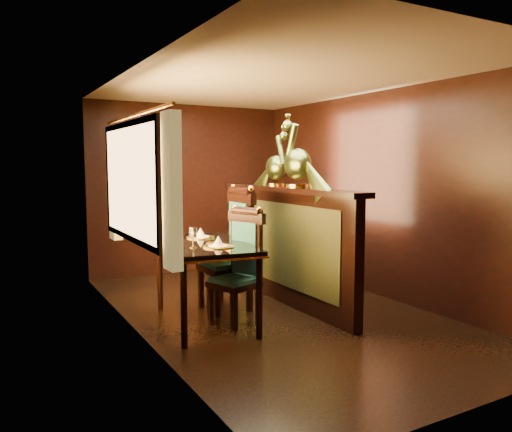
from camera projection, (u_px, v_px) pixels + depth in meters
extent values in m
plane|color=black|center=(275.00, 312.00, 5.48)|extent=(5.00, 5.00, 0.00)
cube|color=black|center=(189.00, 189.00, 7.52)|extent=(3.00, 0.04, 2.50)
cube|color=black|center=(479.00, 223.00, 3.18)|extent=(3.00, 0.04, 2.50)
cube|color=black|center=(137.00, 204.00, 4.62)|extent=(0.04, 5.00, 2.50)
cube|color=black|center=(380.00, 195.00, 6.08)|extent=(0.04, 5.00, 2.50)
cube|color=beige|center=(276.00, 80.00, 5.22)|extent=(3.00, 5.00, 0.04)
cube|color=#FFC672|center=(129.00, 182.00, 4.86)|extent=(0.01, 1.70, 1.05)
cube|color=gold|center=(172.00, 192.00, 4.07)|extent=(0.10, 0.22, 1.30)
cube|color=gold|center=(115.00, 183.00, 5.76)|extent=(0.10, 0.22, 1.30)
cylinder|color=gold|center=(135.00, 115.00, 4.83)|extent=(0.03, 2.20, 0.03)
cube|color=black|center=(285.00, 248.00, 5.83)|extent=(0.12, 2.60, 1.30)
cube|color=#2F3216|center=(281.00, 244.00, 5.79)|extent=(0.02, 2.20, 0.95)
cube|color=black|center=(286.00, 189.00, 5.76)|extent=(0.26, 2.70, 0.06)
cube|color=black|center=(205.00, 245.00, 5.04)|extent=(1.03, 1.49, 0.04)
cube|color=gold|center=(205.00, 248.00, 5.05)|extent=(1.05, 1.52, 0.02)
cylinder|color=black|center=(184.00, 306.00, 4.38)|extent=(0.06, 0.06, 0.77)
cylinder|color=black|center=(259.00, 298.00, 4.62)|extent=(0.06, 0.06, 0.77)
cylinder|color=black|center=(160.00, 276.00, 5.55)|extent=(0.06, 0.06, 0.77)
cylinder|color=black|center=(221.00, 271.00, 5.80)|extent=(0.06, 0.06, 0.77)
cylinder|color=#B69122|center=(218.00, 246.00, 4.79)|extent=(0.30, 0.30, 0.01)
cone|color=white|center=(218.00, 241.00, 4.78)|extent=(0.11, 0.11, 0.10)
cylinder|color=#B69122|center=(201.00, 237.00, 5.38)|extent=(0.30, 0.30, 0.01)
cone|color=white|center=(201.00, 232.00, 5.38)|extent=(0.11, 0.11, 0.10)
cylinder|color=silver|center=(175.00, 242.00, 4.89)|extent=(0.03, 0.03, 0.06)
cylinder|color=silver|center=(174.00, 241.00, 4.98)|extent=(0.03, 0.03, 0.06)
cube|color=black|center=(234.00, 284.00, 5.08)|extent=(0.53, 0.53, 0.06)
cube|color=#15515E|center=(234.00, 280.00, 5.07)|extent=(0.48, 0.48, 0.05)
cube|color=#15515E|center=(247.00, 248.00, 5.17)|extent=(0.14, 0.32, 0.54)
cube|color=black|center=(235.00, 312.00, 4.85)|extent=(0.05, 0.05, 0.38)
cube|color=black|center=(258.00, 305.00, 5.11)|extent=(0.05, 0.05, 0.38)
cube|color=black|center=(210.00, 305.00, 5.09)|extent=(0.05, 0.05, 0.38)
cube|color=black|center=(234.00, 298.00, 5.34)|extent=(0.05, 0.05, 0.38)
sphere|color=gold|center=(259.00, 210.00, 5.02)|extent=(0.06, 0.06, 0.06)
sphere|color=gold|center=(234.00, 208.00, 5.25)|extent=(0.06, 0.06, 0.06)
cube|color=black|center=(225.00, 268.00, 5.55)|extent=(0.50, 0.50, 0.06)
cube|color=#15515E|center=(225.00, 263.00, 5.54)|extent=(0.45, 0.45, 0.05)
cube|color=#15515E|center=(242.00, 230.00, 5.61)|extent=(0.04, 0.38, 0.63)
cube|color=black|center=(216.00, 297.00, 5.30)|extent=(0.05, 0.05, 0.44)
cube|color=black|center=(250.00, 292.00, 5.50)|extent=(0.05, 0.05, 0.44)
cube|color=black|center=(201.00, 289.00, 5.65)|extent=(0.05, 0.05, 0.44)
cube|color=black|center=(233.00, 284.00, 5.85)|extent=(0.05, 0.05, 0.44)
sphere|color=gold|center=(250.00, 189.00, 5.39)|extent=(0.07, 0.07, 0.07)
sphere|color=gold|center=(233.00, 188.00, 5.74)|extent=(0.07, 0.07, 0.07)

